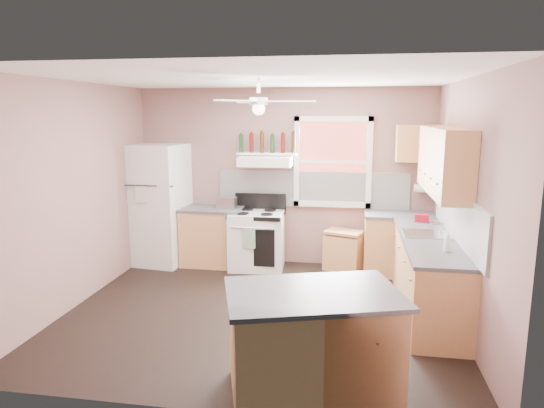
% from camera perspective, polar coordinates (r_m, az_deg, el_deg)
% --- Properties ---
extents(floor, '(4.50, 4.50, 0.00)m').
position_cam_1_polar(floor, '(5.90, -1.46, -12.52)').
color(floor, black).
rests_on(floor, ground).
extents(ceiling, '(4.50, 4.50, 0.00)m').
position_cam_1_polar(ceiling, '(5.44, -1.60, 14.62)').
color(ceiling, white).
rests_on(ceiling, ground).
extents(wall_back, '(4.50, 0.05, 2.70)m').
position_cam_1_polar(wall_back, '(7.49, 1.37, 3.19)').
color(wall_back, '#86615C').
rests_on(wall_back, ground).
extents(wall_right, '(0.05, 4.00, 2.70)m').
position_cam_1_polar(wall_right, '(5.56, 22.16, -0.22)').
color(wall_right, '#86615C').
rests_on(wall_right, ground).
extents(wall_left, '(0.05, 4.00, 2.70)m').
position_cam_1_polar(wall_left, '(6.34, -22.17, 1.03)').
color(wall_left, '#86615C').
rests_on(wall_left, ground).
extents(backsplash_back, '(2.90, 0.03, 0.55)m').
position_cam_1_polar(backsplash_back, '(7.43, 4.77, 1.73)').
color(backsplash_back, white).
rests_on(backsplash_back, wall_back).
extents(backsplash_right, '(0.03, 2.60, 0.55)m').
position_cam_1_polar(backsplash_right, '(5.87, 21.03, -1.34)').
color(backsplash_right, white).
rests_on(backsplash_right, wall_right).
extents(window_view, '(1.00, 0.02, 1.20)m').
position_cam_1_polar(window_view, '(7.35, 7.15, 4.93)').
color(window_view, maroon).
rests_on(window_view, wall_back).
extents(window_frame, '(1.16, 0.07, 1.36)m').
position_cam_1_polar(window_frame, '(7.33, 7.15, 4.91)').
color(window_frame, white).
rests_on(window_frame, wall_back).
extents(refrigerator, '(0.87, 0.85, 1.86)m').
position_cam_1_polar(refrigerator, '(7.70, -13.15, -0.06)').
color(refrigerator, white).
rests_on(refrigerator, floor).
extents(base_cabinet_left, '(0.90, 0.60, 0.86)m').
position_cam_1_polar(base_cabinet_left, '(7.57, -6.99, -3.90)').
color(base_cabinet_left, tan).
rests_on(base_cabinet_left, floor).
extents(counter_left, '(0.92, 0.62, 0.04)m').
position_cam_1_polar(counter_left, '(7.47, -7.07, -0.56)').
color(counter_left, '#464648').
rests_on(counter_left, base_cabinet_left).
extents(toaster, '(0.29, 0.18, 0.18)m').
position_cam_1_polar(toaster, '(7.31, -5.34, 0.11)').
color(toaster, silver).
rests_on(toaster, counter_left).
extents(stove, '(0.83, 0.69, 0.86)m').
position_cam_1_polar(stove, '(7.34, -1.77, -4.29)').
color(stove, white).
rests_on(stove, floor).
extents(range_hood, '(0.78, 0.50, 0.14)m').
position_cam_1_polar(range_hood, '(7.22, -0.73, 5.07)').
color(range_hood, white).
rests_on(range_hood, wall_back).
extents(bottle_shelf, '(0.90, 0.26, 0.03)m').
position_cam_1_polar(bottle_shelf, '(7.33, -0.57, 5.94)').
color(bottle_shelf, white).
rests_on(bottle_shelf, range_hood).
extents(cart, '(0.62, 0.51, 0.53)m').
position_cam_1_polar(cart, '(7.37, 8.40, -5.66)').
color(cart, tan).
rests_on(cart, floor).
extents(base_cabinet_corner, '(1.00, 0.60, 0.86)m').
position_cam_1_polar(base_cabinet_corner, '(7.32, 14.73, -4.69)').
color(base_cabinet_corner, tan).
rests_on(base_cabinet_corner, floor).
extents(base_cabinet_right, '(0.60, 2.20, 0.86)m').
position_cam_1_polar(base_cabinet_right, '(6.01, 17.86, -8.23)').
color(base_cabinet_right, tan).
rests_on(base_cabinet_right, floor).
extents(counter_corner, '(1.02, 0.62, 0.04)m').
position_cam_1_polar(counter_corner, '(7.21, 14.89, -1.24)').
color(counter_corner, '#464648').
rests_on(counter_corner, base_cabinet_corner).
extents(counter_right, '(0.62, 2.22, 0.04)m').
position_cam_1_polar(counter_right, '(5.89, 18.02, -4.08)').
color(counter_right, '#464648').
rests_on(counter_right, base_cabinet_right).
extents(sink, '(0.55, 0.45, 0.03)m').
position_cam_1_polar(sink, '(6.07, 17.75, -3.47)').
color(sink, silver).
rests_on(sink, counter_right).
extents(faucet, '(0.03, 0.03, 0.14)m').
position_cam_1_polar(faucet, '(6.08, 19.28, -2.81)').
color(faucet, silver).
rests_on(faucet, sink).
extents(upper_cabinet_right, '(0.33, 1.80, 0.76)m').
position_cam_1_polar(upper_cabinet_right, '(5.95, 19.57, 4.80)').
color(upper_cabinet_right, tan).
rests_on(upper_cabinet_right, wall_right).
extents(upper_cabinet_corner, '(0.60, 0.33, 0.52)m').
position_cam_1_polar(upper_cabinet_corner, '(7.23, 16.77, 6.86)').
color(upper_cabinet_corner, tan).
rests_on(upper_cabinet_corner, wall_back).
extents(paper_towel, '(0.26, 0.12, 0.12)m').
position_cam_1_polar(paper_towel, '(7.35, 17.40, 1.77)').
color(paper_towel, white).
rests_on(paper_towel, wall_back).
extents(island, '(1.52, 1.19, 0.86)m').
position_cam_1_polar(island, '(4.20, 4.78, -16.22)').
color(island, tan).
rests_on(island, floor).
extents(island_top, '(1.61, 1.29, 0.04)m').
position_cam_1_polar(island_top, '(4.01, 4.88, -10.48)').
color(island_top, '#464648').
rests_on(island_top, island).
extents(ceiling_fan_hub, '(0.20, 0.20, 0.08)m').
position_cam_1_polar(ceiling_fan_hub, '(5.43, -1.59, 11.99)').
color(ceiling_fan_hub, white).
rests_on(ceiling_fan_hub, ceiling).
extents(soap_bottle, '(0.09, 0.09, 0.22)m').
position_cam_1_polar(soap_bottle, '(5.37, 19.96, -4.18)').
color(soap_bottle, silver).
rests_on(soap_bottle, counter_right).
extents(red_caddy, '(0.19, 0.14, 0.10)m').
position_cam_1_polar(red_caddy, '(6.74, 17.21, -1.58)').
color(red_caddy, '#A70E1E').
rests_on(red_caddy, counter_right).
extents(wine_bottles, '(0.86, 0.06, 0.31)m').
position_cam_1_polar(wine_bottles, '(7.32, -0.52, 7.19)').
color(wine_bottles, '#143819').
rests_on(wine_bottles, bottle_shelf).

